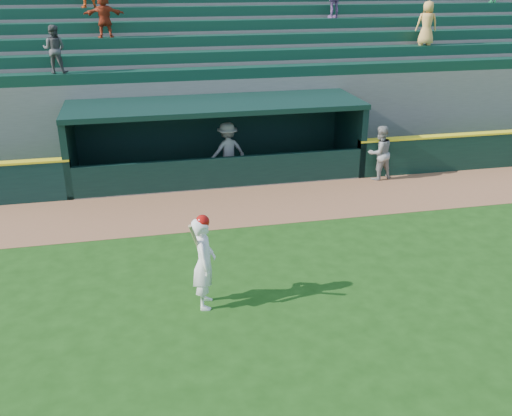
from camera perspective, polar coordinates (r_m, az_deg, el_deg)
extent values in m
plane|color=#194310|center=(12.22, 1.61, -8.48)|extent=(120.00, 120.00, 0.00)
cube|color=#945E3B|center=(16.51, -2.43, 0.15)|extent=(40.00, 3.00, 0.01)
imported|color=#969691|center=(18.89, 12.27, 5.42)|extent=(0.99, 0.84, 1.78)
imported|color=#9F9E9A|center=(18.59, -2.86, 5.76)|extent=(1.33, 0.95, 1.85)
cube|color=slate|center=(19.09, -3.90, 3.33)|extent=(9.00, 2.60, 0.04)
cube|color=black|center=(18.69, -18.13, 5.45)|extent=(0.20, 2.60, 2.30)
cube|color=black|center=(19.91, 9.33, 7.29)|extent=(0.20, 2.60, 2.30)
cube|color=black|center=(19.99, -4.55, 7.59)|extent=(9.40, 0.20, 2.30)
cube|color=black|center=(18.45, -4.09, 10.26)|extent=(9.40, 2.80, 0.16)
cube|color=black|center=(17.80, -3.34, 3.52)|extent=(9.00, 0.16, 1.00)
cube|color=brown|center=(19.77, -4.26, 4.70)|extent=(8.40, 0.45, 0.10)
cube|color=slate|center=(20.42, -4.78, 8.78)|extent=(34.00, 0.85, 2.91)
cube|color=#0F3828|center=(19.98, -4.89, 13.26)|extent=(34.00, 0.60, 0.36)
cube|color=slate|center=(21.19, -5.12, 9.90)|extent=(34.00, 0.85, 3.36)
cube|color=#0F3828|center=(20.75, -5.26, 14.85)|extent=(34.00, 0.60, 0.36)
cube|color=slate|center=(21.97, -5.44, 10.95)|extent=(34.00, 0.85, 3.81)
cube|color=#0F3828|center=(21.53, -5.60, 16.32)|extent=(34.00, 0.60, 0.36)
cube|color=slate|center=(22.76, -5.73, 11.92)|extent=(34.00, 0.85, 4.26)
cube|color=#0F3828|center=(22.33, -5.93, 17.69)|extent=(34.00, 0.60, 0.36)
cube|color=slate|center=(23.55, -6.01, 12.82)|extent=(34.00, 0.85, 4.71)
cube|color=#0F3828|center=(23.14, -6.24, 18.97)|extent=(34.00, 0.60, 0.36)
cube|color=slate|center=(24.35, -6.27, 13.67)|extent=(34.00, 0.85, 5.16)
cube|color=slate|center=(25.15, -6.52, 14.46)|extent=(34.00, 0.85, 5.61)
cube|color=slate|center=(25.72, -6.66, 14.63)|extent=(34.50, 0.30, 5.61)
imported|color=#A03118|center=(21.33, -14.95, 18.14)|extent=(1.40, 0.53, 1.48)
imported|color=#464646|center=(19.84, -19.52, 14.74)|extent=(0.83, 0.70, 1.49)
imported|color=#F2B055|center=(23.25, 16.72, 17.29)|extent=(0.87, 0.66, 1.59)
imported|color=white|center=(11.38, -5.21, -5.49)|extent=(0.56, 0.76, 1.93)
sphere|color=#A90E09|center=(10.99, -5.38, -1.37)|extent=(0.27, 0.27, 0.27)
cylinder|color=tan|center=(10.87, -6.13, -3.02)|extent=(0.28, 0.47, 0.76)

